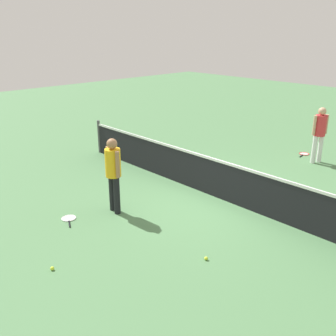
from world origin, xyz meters
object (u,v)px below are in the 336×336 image
(player_far_side, at_px, (320,130))
(tennis_racket_far_player, at_px, (304,154))
(tennis_ball_midcourt, at_px, (52,268))
(tennis_racket_near_player, at_px, (69,219))
(tennis_ball_by_net, at_px, (206,258))
(player_near_side, at_px, (113,169))

(player_far_side, height_order, tennis_racket_far_player, player_far_side)
(tennis_ball_midcourt, bearing_deg, tennis_racket_near_player, 141.64)
(tennis_racket_near_player, height_order, tennis_ball_by_net, tennis_ball_by_net)
(player_far_side, bearing_deg, tennis_ball_midcourt, -92.71)
(tennis_ball_midcourt, bearing_deg, tennis_racket_far_player, 91.48)
(tennis_racket_near_player, distance_m, tennis_racket_far_player, 7.99)
(tennis_racket_far_player, relative_size, tennis_ball_midcourt, 9.15)
(player_far_side, relative_size, tennis_ball_midcourt, 25.76)
(player_near_side, xyz_separation_m, player_far_side, (1.49, 6.45, 0.00))
(player_far_side, distance_m, tennis_ball_midcourt, 8.64)
(tennis_ball_by_net, relative_size, tennis_ball_midcourt, 1.00)
(tennis_racket_far_player, xyz_separation_m, tennis_ball_midcourt, (0.23, -9.06, 0.02))
(player_near_side, height_order, tennis_racket_far_player, player_near_side)
(player_far_side, xyz_separation_m, tennis_racket_far_player, (-0.64, 0.48, -1.00))
(player_near_side, relative_size, tennis_racket_near_player, 2.85)
(tennis_racket_far_player, height_order, tennis_ball_by_net, tennis_ball_by_net)
(player_near_side, distance_m, tennis_ball_midcourt, 2.57)
(player_far_side, xyz_separation_m, tennis_racket_near_player, (-1.87, -7.41, -1.00))
(player_far_side, distance_m, tennis_ball_by_net, 6.62)
(tennis_ball_by_net, bearing_deg, tennis_ball_midcourt, -126.93)
(player_near_side, relative_size, tennis_ball_midcourt, 25.76)
(player_near_side, xyz_separation_m, tennis_ball_by_net, (2.69, 0.02, -0.98))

